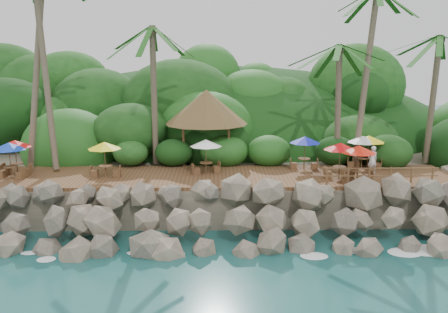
{
  "coord_description": "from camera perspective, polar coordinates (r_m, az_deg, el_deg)",
  "views": [
    {
      "loc": [
        -0.38,
        -19.42,
        8.78
      ],
      "look_at": [
        0.0,
        6.0,
        3.4
      ],
      "focal_mm": 37.06,
      "sensor_mm": 36.0,
      "label": 1
    }
  ],
  "objects": [
    {
      "name": "jungle_hill",
      "position": [
        43.81,
        -0.34,
        0.38
      ],
      "size": [
        44.8,
        28.0,
        15.4
      ],
      "primitive_type": "ellipsoid",
      "color": "#143811",
      "rests_on": "ground"
    },
    {
      "name": "foam_line",
      "position": [
        21.58,
        0.23,
        -11.97
      ],
      "size": [
        25.2,
        0.8,
        0.06
      ],
      "color": "white",
      "rests_on": "ground"
    },
    {
      "name": "waiter",
      "position": [
        27.67,
        17.83,
        -0.44
      ],
      "size": [
        0.67,
        0.52,
        1.64
      ],
      "primitive_type": "imported",
      "rotation": [
        0.0,
        0.0,
        3.38
      ],
      "color": "white",
      "rests_on": "terrace"
    },
    {
      "name": "terrace",
      "position": [
        26.26,
        0.0,
        -2.56
      ],
      "size": [
        26.0,
        5.0,
        0.2
      ],
      "primitive_type": "cube",
      "color": "brown",
      "rests_on": "land_base"
    },
    {
      "name": "dining_clusters",
      "position": [
        26.13,
        0.97,
        1.33
      ],
      "size": [
        22.33,
        5.05,
        2.01
      ],
      "color": "brown",
      "rests_on": "terrace"
    },
    {
      "name": "palapa",
      "position": [
        29.54,
        -2.19,
        6.13
      ],
      "size": [
        5.28,
        5.28,
        4.6
      ],
      "color": "brown",
      "rests_on": "ground"
    },
    {
      "name": "railing",
      "position": [
        25.26,
        18.68,
        -2.14
      ],
      "size": [
        6.1,
        0.1,
        1.0
      ],
      "color": "brown",
      "rests_on": "terrace"
    },
    {
      "name": "jungle_foliage",
      "position": [
        35.53,
        -0.21,
        -2.36
      ],
      "size": [
        44.0,
        16.0,
        12.0
      ],
      "primitive_type": null,
      "color": "#143811",
      "rests_on": "ground"
    },
    {
      "name": "ground",
      "position": [
        21.32,
        0.24,
        -12.37
      ],
      "size": [
        140.0,
        140.0,
        0.0
      ],
      "primitive_type": "plane",
      "color": "#19514F",
      "rests_on": "ground"
    },
    {
      "name": "palms",
      "position": [
        28.12,
        0.85,
        17.97
      ],
      "size": [
        29.87,
        6.76,
        12.94
      ],
      "color": "brown",
      "rests_on": "ground"
    },
    {
      "name": "seawall",
      "position": [
        22.74,
        0.15,
        -7.65
      ],
      "size": [
        29.0,
        4.0,
        2.3
      ],
      "primitive_type": null,
      "color": "gray",
      "rests_on": "ground"
    },
    {
      "name": "land_base",
      "position": [
        36.26,
        -0.23,
        -0.36
      ],
      "size": [
        32.0,
        25.2,
        2.1
      ],
      "primitive_type": "cube",
      "color": "gray",
      "rests_on": "ground"
    }
  ]
}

